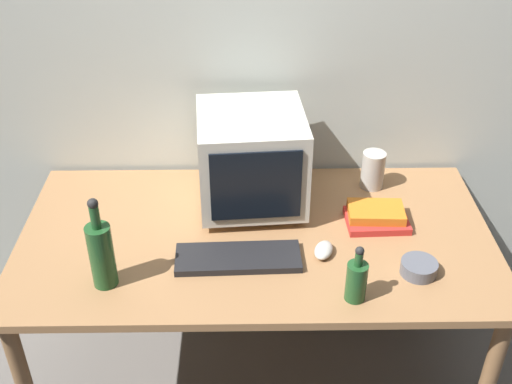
# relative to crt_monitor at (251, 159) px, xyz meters

# --- Properties ---
(ground_plane) EXTENTS (6.00, 6.00, 0.00)m
(ground_plane) POSITION_rel_crt_monitor_xyz_m (0.01, -0.20, -0.93)
(ground_plane) COLOR slate
(back_wall) EXTENTS (4.00, 0.08, 2.50)m
(back_wall) POSITION_rel_crt_monitor_xyz_m (0.01, 0.30, 0.32)
(back_wall) COLOR beige
(back_wall) RESTS_ON ground
(desk) EXTENTS (1.68, 0.88, 0.74)m
(desk) POSITION_rel_crt_monitor_xyz_m (0.01, -0.20, -0.27)
(desk) COLOR #9E7047
(desk) RESTS_ON ground
(crt_monitor) EXTENTS (0.41, 0.41, 0.37)m
(crt_monitor) POSITION_rel_crt_monitor_xyz_m (0.00, 0.00, 0.00)
(crt_monitor) COLOR beige
(crt_monitor) RESTS_ON desk
(keyboard) EXTENTS (0.42, 0.16, 0.02)m
(keyboard) POSITION_rel_crt_monitor_xyz_m (-0.05, -0.34, -0.18)
(keyboard) COLOR black
(keyboard) RESTS_ON desk
(computer_mouse) EXTENTS (0.09, 0.11, 0.04)m
(computer_mouse) POSITION_rel_crt_monitor_xyz_m (0.24, -0.31, -0.17)
(computer_mouse) COLOR beige
(computer_mouse) RESTS_ON desk
(bottle_tall) EXTENTS (0.08, 0.08, 0.33)m
(bottle_tall) POSITION_rel_crt_monitor_xyz_m (-0.47, -0.45, -0.07)
(bottle_tall) COLOR #1E4C23
(bottle_tall) RESTS_ON desk
(bottle_short) EXTENTS (0.07, 0.07, 0.20)m
(bottle_short) POSITION_rel_crt_monitor_xyz_m (0.32, -0.53, -0.12)
(bottle_short) COLOR #1E4C23
(bottle_short) RESTS_ON desk
(book_stack) EXTENTS (0.23, 0.17, 0.06)m
(book_stack) POSITION_rel_crt_monitor_xyz_m (0.45, -0.13, -0.16)
(book_stack) COLOR red
(book_stack) RESTS_ON desk
(cd_spindle) EXTENTS (0.12, 0.12, 0.04)m
(cd_spindle) POSITION_rel_crt_monitor_xyz_m (0.54, -0.41, -0.17)
(cd_spindle) COLOR #595B66
(cd_spindle) RESTS_ON desk
(metal_canister) EXTENTS (0.09, 0.09, 0.15)m
(metal_canister) POSITION_rel_crt_monitor_xyz_m (0.48, 0.11, -0.12)
(metal_canister) COLOR #B7B2A8
(metal_canister) RESTS_ON desk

